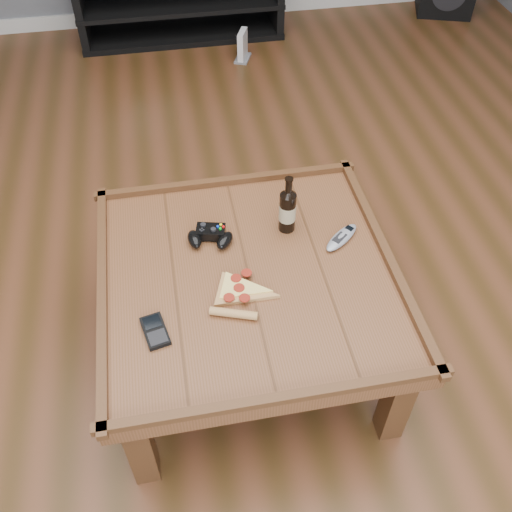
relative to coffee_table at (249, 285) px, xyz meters
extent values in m
plane|color=#432B13|center=(0.00, 0.00, -0.39)|extent=(6.00, 6.00, 0.00)
cube|color=silver|center=(0.00, 2.99, -0.34)|extent=(5.00, 0.02, 0.10)
cube|color=#573219|center=(0.00, 0.00, 0.03)|extent=(1.00, 1.00, 0.06)
cube|color=#442812|center=(-0.42, -0.42, -0.20)|extent=(0.08, 0.08, 0.39)
cube|color=#442812|center=(0.42, -0.42, -0.20)|extent=(0.08, 0.08, 0.39)
cube|color=#442812|center=(-0.42, 0.42, -0.20)|extent=(0.08, 0.08, 0.39)
cube|color=#442812|center=(0.42, 0.42, -0.20)|extent=(0.08, 0.08, 0.39)
cube|color=#442812|center=(0.00, 0.48, 0.07)|extent=(1.03, 0.03, 0.03)
cube|color=#442812|center=(0.00, -0.48, 0.07)|extent=(1.03, 0.03, 0.03)
cube|color=#442812|center=(0.48, 0.00, 0.07)|extent=(0.03, 1.03, 0.03)
cube|color=#442812|center=(-0.48, 0.00, 0.07)|extent=(0.03, 1.03, 0.03)
cube|color=black|center=(0.00, 2.75, -0.16)|extent=(1.40, 0.45, 0.03)
cube|color=black|center=(0.00, 2.75, -0.37)|extent=(1.40, 0.45, 0.04)
cube|color=black|center=(-0.67, 2.75, -0.14)|extent=(0.05, 0.44, 0.50)
cylinder|color=black|center=(0.17, 0.19, 0.14)|extent=(0.06, 0.06, 0.16)
cone|color=black|center=(0.17, 0.19, 0.23)|extent=(0.06, 0.06, 0.03)
cylinder|color=black|center=(0.17, 0.19, 0.26)|extent=(0.02, 0.02, 0.06)
cylinder|color=black|center=(0.17, 0.19, 0.29)|extent=(0.03, 0.03, 0.01)
cylinder|color=beige|center=(0.17, 0.19, 0.14)|extent=(0.06, 0.06, 0.07)
cube|color=black|center=(-0.10, 0.20, 0.08)|extent=(0.11, 0.09, 0.03)
ellipsoid|color=black|center=(-0.16, 0.18, 0.08)|extent=(0.06, 0.09, 0.04)
ellipsoid|color=black|center=(-0.06, 0.15, 0.08)|extent=(0.09, 0.10, 0.04)
cylinder|color=black|center=(-0.13, 0.22, 0.10)|extent=(0.02, 0.02, 0.01)
cylinder|color=black|center=(-0.09, 0.19, 0.10)|extent=(0.02, 0.02, 0.01)
cylinder|color=yellow|center=(-0.06, 0.21, 0.10)|extent=(0.01, 0.01, 0.01)
cylinder|color=red|center=(-0.06, 0.20, 0.10)|extent=(0.01, 0.01, 0.01)
cylinder|color=#0C33CC|center=(-0.07, 0.20, 0.10)|extent=(0.01, 0.01, 0.01)
cylinder|color=#0C9919|center=(-0.07, 0.19, 0.10)|extent=(0.01, 0.01, 0.01)
cylinder|color=tan|center=(-0.08, -0.17, 0.07)|extent=(0.15, 0.08, 0.03)
cylinder|color=maroon|center=(-0.08, -0.11, 0.08)|extent=(0.04, 0.04, 0.00)
cylinder|color=maroon|center=(-0.03, -0.12, 0.08)|extent=(0.04, 0.04, 0.00)
cylinder|color=maroon|center=(-0.04, -0.07, 0.08)|extent=(0.04, 0.04, 0.00)
cylinder|color=maroon|center=(-0.05, -0.03, 0.08)|extent=(0.04, 0.04, 0.00)
cylinder|color=maroon|center=(-0.01, -0.01, 0.08)|extent=(0.04, 0.04, 0.00)
cube|color=black|center=(-0.33, -0.19, 0.07)|extent=(0.09, 0.14, 0.02)
cube|color=black|center=(-0.33, -0.16, 0.07)|extent=(0.06, 0.06, 0.00)
cube|color=black|center=(-0.32, -0.22, 0.07)|extent=(0.06, 0.06, 0.00)
ellipsoid|color=gray|center=(0.35, 0.10, 0.07)|extent=(0.17, 0.15, 0.02)
cube|color=black|center=(0.39, 0.13, 0.08)|extent=(0.03, 0.03, 0.00)
cube|color=black|center=(0.34, 0.09, 0.08)|extent=(0.06, 0.06, 0.00)
cube|color=gray|center=(0.36, 2.31, -0.38)|extent=(0.14, 0.18, 0.01)
cube|color=white|center=(0.36, 2.31, -0.29)|extent=(0.09, 0.14, 0.18)
camera|label=1|loc=(-0.21, -1.26, 1.50)|focal=40.00mm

